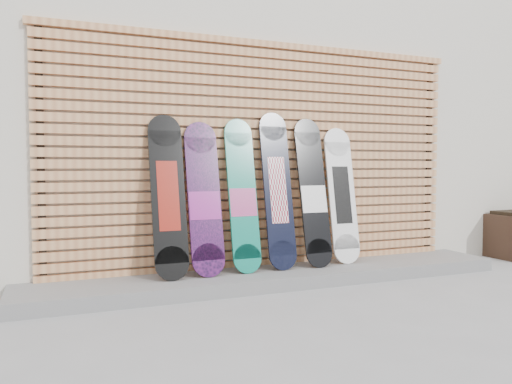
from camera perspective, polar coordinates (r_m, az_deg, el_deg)
ground at (r=4.22m, az=8.35°, el=-12.00°), size 80.00×80.00×0.00m
building at (r=7.50m, az=-2.01°, el=8.42°), size 12.00×5.00×3.60m
concrete_step at (r=4.73m, az=2.51°, el=-9.60°), size 4.60×0.70×0.12m
slat_wall at (r=4.88m, az=1.11°, el=4.37°), size 4.26×0.08×2.29m
snowboard_0 at (r=4.38m, az=-10.02°, el=-0.43°), size 0.30×0.35×1.43m
snowboard_1 at (r=4.47m, az=-5.94°, el=-0.80°), size 0.30×0.34×1.38m
snowboard_2 at (r=4.60m, az=-1.55°, el=-0.44°), size 0.27×0.32×1.42m
snowboard_3 at (r=4.73m, az=2.49°, el=0.23°), size 0.28×0.32×1.49m
snowboard_4 at (r=4.89m, az=6.53°, el=-0.09°), size 0.28×0.34×1.44m
snowboard_5 at (r=5.10m, az=9.77°, el=-0.34°), size 0.30×0.28×1.36m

